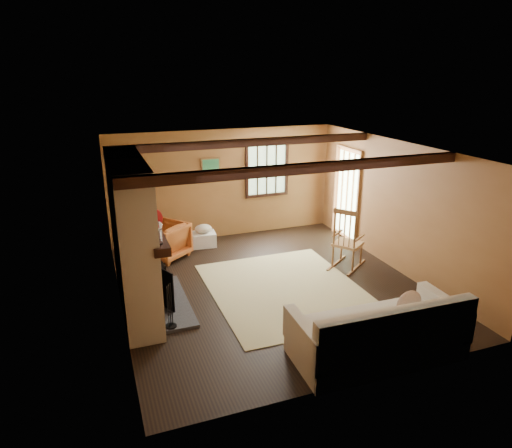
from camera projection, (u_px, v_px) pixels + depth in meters
name	position (u px, v px, depth m)	size (l,w,h in m)	color
ground	(270.00, 286.00, 7.97)	(5.50, 5.50, 0.00)	black
room_envelope	(278.00, 191.00, 7.75)	(5.02, 5.52, 2.44)	brown
fireplace	(135.00, 243.00, 6.89)	(1.02, 2.30, 2.40)	brown
rug	(285.00, 289.00, 7.86)	(2.50, 3.00, 0.01)	#CBC087
rocking_chair	(347.00, 242.00, 8.60)	(0.96, 0.87, 1.19)	tan
sofa	(380.00, 336.00, 5.91)	(2.27, 1.06, 0.91)	silver
firewood_pile	(137.00, 246.00, 9.44)	(0.66, 0.12, 0.24)	#533623
laundry_basket	(204.00, 239.00, 9.75)	(0.50, 0.38, 0.30)	white
basket_pillow	(203.00, 229.00, 9.67)	(0.37, 0.29, 0.18)	silver
armchair	(165.00, 241.00, 9.08)	(0.77, 0.79, 0.72)	#BF6026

